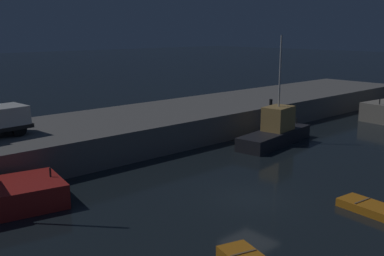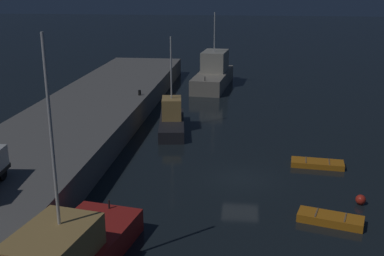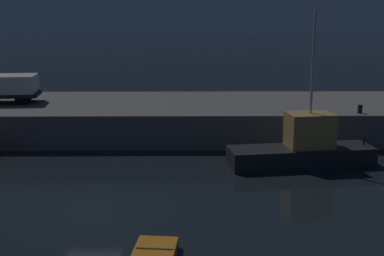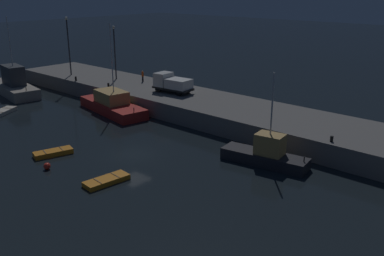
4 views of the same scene
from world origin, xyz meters
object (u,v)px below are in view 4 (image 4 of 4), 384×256
object	(u,v)px
lamp_post_east	(115,48)
bollard_east	(108,85)
dockworker	(143,75)
bollard_central	(332,139)
fishing_boat_orange	(14,85)
rowboat_white_mid	(107,180)
dinghy_red_small	(53,153)
bollard_west	(76,79)
fishing_boat_blue	(112,104)
mooring_buoy_near	(47,166)
dinghy_orange_near	(3,112)
utility_truck	(172,83)
fishing_trawler_red	(266,154)
lamp_post_west	(68,42)

from	to	relation	value
lamp_post_east	bollard_east	xyz separation A→B (m)	(3.70, -4.29, -4.16)
dockworker	bollard_central	xyz separation A→B (m)	(30.79, -5.69, -0.66)
fishing_boat_orange	lamp_post_east	size ratio (longest dim) A/B	1.61
lamp_post_east	bollard_east	distance (m)	7.03
rowboat_white_mid	lamp_post_east	world-z (taller)	lamp_post_east
dinghy_red_small	bollard_west	xyz separation A→B (m)	(-18.22, 14.93, 2.18)
fishing_boat_blue	dinghy_red_small	world-z (taller)	fishing_boat_blue
mooring_buoy_near	bollard_west	distance (m)	26.99
bollard_central	bollard_east	world-z (taller)	bollard_east
dinghy_red_small	dinghy_orange_near	bearing A→B (deg)	169.16
fishing_boat_orange	rowboat_white_mid	bearing A→B (deg)	-15.72
dockworker	utility_truck	bearing A→B (deg)	-13.68
dinghy_red_small	bollard_central	bearing A→B (deg)	36.96
dinghy_orange_near	bollard_east	distance (m)	13.52
bollard_east	bollard_central	bearing A→B (deg)	-0.20
fishing_trawler_red	mooring_buoy_near	world-z (taller)	fishing_trawler_red
lamp_post_east	rowboat_white_mid	bearing A→B (deg)	-40.44
rowboat_white_mid	bollard_east	distance (m)	25.35
mooring_buoy_near	lamp_post_east	size ratio (longest dim) A/B	0.08
fishing_trawler_red	bollard_central	world-z (taller)	fishing_trawler_red
fishing_trawler_red	lamp_post_west	bearing A→B (deg)	171.80
lamp_post_east	fishing_boat_orange	bearing A→B (deg)	-135.37
rowboat_white_mid	dockworker	bearing A→B (deg)	131.94
fishing_trawler_red	utility_truck	bearing A→B (deg)	158.03
mooring_buoy_near	dockworker	world-z (taller)	dockworker
bollard_east	lamp_post_east	bearing A→B (deg)	130.75
mooring_buoy_near	utility_truck	bearing A→B (deg)	104.63
dockworker	fishing_boat_blue	bearing A→B (deg)	-67.82
fishing_trawler_red	fishing_boat_orange	world-z (taller)	fishing_boat_orange
fishing_trawler_red	fishing_boat_blue	world-z (taller)	fishing_boat_blue
utility_truck	fishing_trawler_red	bearing A→B (deg)	-21.97
lamp_post_west	bollard_east	distance (m)	12.26
dinghy_orange_near	dinghy_red_small	bearing A→B (deg)	-10.84
fishing_boat_orange	dockworker	distance (m)	19.03
fishing_boat_orange	lamp_post_west	world-z (taller)	fishing_boat_orange
utility_truck	rowboat_white_mid	bearing A→B (deg)	-59.37
bollard_east	mooring_buoy_near	bearing A→B (deg)	-51.70
dinghy_red_small	lamp_post_west	distance (m)	28.93
fishing_boat_orange	utility_truck	size ratio (longest dim) A/B	2.30
fishing_boat_blue	bollard_central	bearing A→B (deg)	5.13
mooring_buoy_near	fishing_boat_orange	bearing A→B (deg)	158.00
dinghy_orange_near	dinghy_red_small	xyz separation A→B (m)	(16.88, -3.23, -0.01)
lamp_post_east	mooring_buoy_near	bearing A→B (deg)	-51.20
bollard_west	dinghy_orange_near	bearing A→B (deg)	-83.48
fishing_boat_blue	dinghy_red_small	size ratio (longest dim) A/B	3.14
mooring_buoy_near	bollard_west	bearing A→B (deg)	140.60
dinghy_red_small	bollard_east	distance (m)	19.12
mooring_buoy_near	rowboat_white_mid	bearing A→B (deg)	16.41
dinghy_red_small	dockworker	world-z (taller)	dockworker
dockworker	bollard_east	bearing A→B (deg)	-96.59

